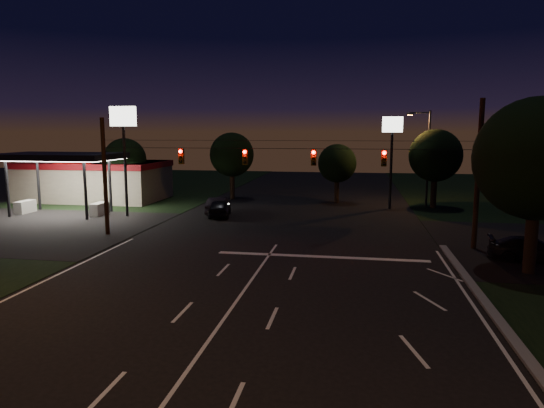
% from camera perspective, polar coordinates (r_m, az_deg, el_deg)
% --- Properties ---
extents(ground, '(140.00, 140.00, 0.00)m').
position_cam_1_polar(ground, '(17.62, -7.09, -15.17)').
color(ground, black).
rests_on(ground, ground).
extents(cross_street_left, '(20.00, 16.00, 0.02)m').
position_cam_1_polar(cross_street_left, '(40.63, -28.05, -2.50)').
color(cross_street_left, black).
rests_on(cross_street_left, ground).
extents(stop_bar, '(12.00, 0.50, 0.01)m').
position_cam_1_polar(stop_bar, '(27.88, 5.82, -6.18)').
color(stop_bar, silver).
rests_on(stop_bar, ground).
extents(utility_pole_right, '(0.30, 0.30, 9.00)m').
position_cam_1_polar(utility_pole_right, '(32.05, 22.61, -4.88)').
color(utility_pole_right, black).
rests_on(utility_pole_right, ground).
extents(utility_pole_left, '(0.28, 0.28, 8.00)m').
position_cam_1_polar(utility_pole_left, '(35.45, -18.76, -3.43)').
color(utility_pole_left, black).
rests_on(utility_pole_left, ground).
extents(signal_span, '(24.00, 0.40, 1.56)m').
position_cam_1_polar(signal_span, '(30.79, 0.83, 5.62)').
color(signal_span, black).
rests_on(signal_span, ground).
extents(gas_station, '(14.20, 16.10, 5.25)m').
position_cam_1_polar(gas_station, '(53.20, -20.36, 2.94)').
color(gas_station, gray).
rests_on(gas_station, ground).
extents(pole_sign_left_near, '(2.20, 0.30, 9.10)m').
position_cam_1_polar(pole_sign_left_near, '(41.87, -17.06, 8.03)').
color(pole_sign_left_near, black).
rests_on(pole_sign_left_near, ground).
extents(pole_sign_right, '(1.80, 0.30, 8.40)m').
position_cam_1_polar(pole_sign_right, '(45.54, 13.93, 7.23)').
color(pole_sign_right, black).
rests_on(pole_sign_right, ground).
extents(street_light_right_far, '(2.20, 0.35, 9.00)m').
position_cam_1_polar(street_light_right_far, '(47.89, 17.61, 5.94)').
color(street_light_right_far, black).
rests_on(street_light_right_far, ground).
extents(tree_right_near, '(6.00, 6.00, 8.76)m').
position_cam_1_polar(tree_right_near, '(27.07, 28.70, 4.55)').
color(tree_right_near, black).
rests_on(tree_right_near, ground).
extents(tree_far_a, '(4.20, 4.20, 6.42)m').
position_cam_1_polar(tree_far_a, '(50.98, -16.83, 5.00)').
color(tree_far_a, black).
rests_on(tree_far_a, ground).
extents(tree_far_b, '(4.60, 4.60, 6.98)m').
position_cam_1_polar(tree_far_b, '(51.22, -4.69, 5.74)').
color(tree_far_b, black).
rests_on(tree_far_b, ground).
extents(tree_far_c, '(3.80, 3.80, 5.86)m').
position_cam_1_polar(tree_far_c, '(48.66, 7.70, 4.71)').
color(tree_far_c, black).
rests_on(tree_far_c, ground).
extents(tree_far_d, '(4.80, 4.80, 7.30)m').
position_cam_1_polar(tree_far_d, '(47.16, 18.67, 5.35)').
color(tree_far_d, black).
rests_on(tree_far_d, ground).
extents(tree_far_e, '(4.00, 4.00, 6.18)m').
position_cam_1_polar(tree_far_e, '(47.15, 28.67, 3.89)').
color(tree_far_e, black).
rests_on(tree_far_e, ground).
extents(car_oncoming_a, '(2.44, 4.47, 1.44)m').
position_cam_1_polar(car_oncoming_a, '(40.84, -6.18, -0.47)').
color(car_oncoming_a, black).
rests_on(car_oncoming_a, ground).
extents(car_oncoming_b, '(1.90, 4.43, 1.42)m').
position_cam_1_polar(car_oncoming_b, '(42.24, -6.35, -0.19)').
color(car_oncoming_b, black).
rests_on(car_oncoming_b, ground).
extents(car_cross, '(4.74, 2.45, 1.32)m').
position_cam_1_polar(car_cross, '(30.25, 28.31, -4.74)').
color(car_cross, black).
rests_on(car_cross, ground).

